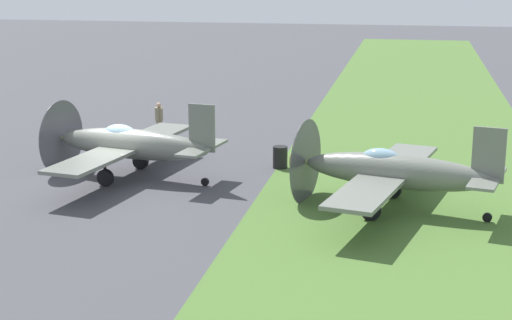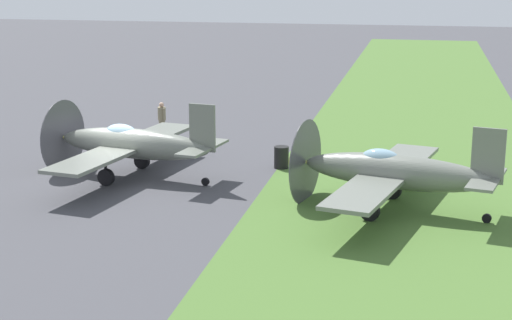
{
  "view_description": "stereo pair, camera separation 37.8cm",
  "coord_description": "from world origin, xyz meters",
  "px_view_note": "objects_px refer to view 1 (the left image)",
  "views": [
    {
      "loc": [
        -28.49,
        -11.18,
        8.27
      ],
      "look_at": [
        -0.74,
        -5.77,
        1.25
      ],
      "focal_mm": 56.56,
      "sensor_mm": 36.0,
      "label": 1
    },
    {
      "loc": [
        -28.42,
        -11.55,
        8.27
      ],
      "look_at": [
        -0.74,
        -5.77,
        1.25
      ],
      "focal_mm": 56.56,
      "sensor_mm": 36.0,
      "label": 2
    }
  ],
  "objects_px": {
    "ground_crew_chief": "(159,120)",
    "fuel_drum": "(280,157)",
    "airplane_wingman": "(393,171)",
    "airplane_lead": "(130,144)"
  },
  "relations": [
    {
      "from": "airplane_lead",
      "to": "ground_crew_chief",
      "type": "height_order",
      "value": "airplane_lead"
    },
    {
      "from": "ground_crew_chief",
      "to": "airplane_wingman",
      "type": "bearing_deg",
      "value": -174.31
    },
    {
      "from": "ground_crew_chief",
      "to": "fuel_drum",
      "type": "distance_m",
      "value": 7.98
    },
    {
      "from": "airplane_lead",
      "to": "airplane_wingman",
      "type": "distance_m",
      "value": 10.38
    },
    {
      "from": "airplane_lead",
      "to": "ground_crew_chief",
      "type": "xyz_separation_m",
      "value": [
        7.15,
        1.11,
        -0.45
      ]
    },
    {
      "from": "airplane_lead",
      "to": "airplane_wingman",
      "type": "relative_size",
      "value": 1.0
    },
    {
      "from": "airplane_wingman",
      "to": "fuel_drum",
      "type": "distance_m",
      "value": 6.85
    },
    {
      "from": "airplane_wingman",
      "to": "ground_crew_chief",
      "type": "xyz_separation_m",
      "value": [
        9.42,
        11.24,
        -0.46
      ]
    },
    {
      "from": "airplane_wingman",
      "to": "airplane_lead",
      "type": "bearing_deg",
      "value": 90.22
    },
    {
      "from": "ground_crew_chief",
      "to": "airplane_lead",
      "type": "bearing_deg",
      "value": 144.53
    }
  ]
}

